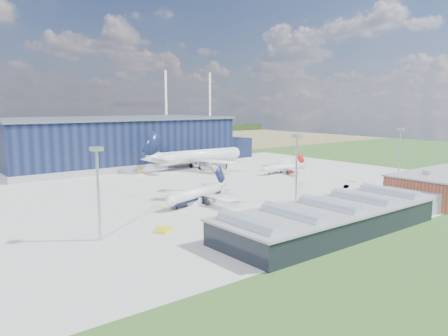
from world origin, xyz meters
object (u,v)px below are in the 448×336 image
(hangar, at_px, (118,144))
(light_mast_west, at_px, (98,178))
(light_mast_center, at_px, (297,157))
(gse_van_b, at_px, (285,162))
(gse_tug_b, at_px, (215,221))
(gse_van_a, at_px, (193,201))
(car_a, at_px, (427,189))
(light_mast_east, at_px, (400,146))
(gse_cart_b, at_px, (141,176))
(car_b, at_px, (346,186))
(gse_tug_c, at_px, (141,171))
(airliner_navy, at_px, (196,188))
(gse_cart_a, at_px, (220,185))
(airliner_red, at_px, (283,164))
(gse_tug_a, at_px, (163,230))
(airliner_widebody, at_px, (198,149))
(ops_building, at_px, (447,185))
(gse_van_c, at_px, (348,203))

(hangar, distance_m, light_mast_west, 139.77)
(light_mast_center, relative_size, gse_van_b, 4.37)
(gse_tug_b, xyz_separation_m, gse_van_a, (7.99, 22.77, 0.55))
(light_mast_center, relative_size, car_a, 6.45)
(light_mast_west, bearing_deg, gse_van_a, 24.12)
(gse_tug_b, height_order, gse_van_a, gse_van_a)
(light_mast_east, height_order, gse_van_b, light_mast_east)
(gse_cart_b, relative_size, car_b, 0.77)
(light_mast_east, height_order, gse_tug_c, light_mast_east)
(airliner_navy, height_order, gse_tug_c, airliner_navy)
(gse_cart_a, distance_m, gse_van_b, 77.64)
(light_mast_center, xyz_separation_m, gse_van_a, (-30.70, 17.59, -14.25))
(light_mast_east, height_order, airliner_navy, light_mast_east)
(hangar, height_order, gse_tug_b, hangar)
(airliner_red, bearing_deg, gse_van_a, 23.91)
(gse_tug_a, xyz_separation_m, gse_cart_b, (36.82, 83.29, -0.10))
(light_mast_west, height_order, gse_van_a, light_mast_west)
(airliner_widebody, height_order, car_a, airliner_widebody)
(gse_tug_a, bearing_deg, ops_building, -35.99)
(airliner_widebody, bearing_deg, airliner_red, -60.72)
(gse_cart_a, relative_size, gse_cart_b, 1.03)
(airliner_red, bearing_deg, gse_tug_c, -39.43)
(ops_building, height_order, gse_cart_b, ops_building)
(gse_van_c, bearing_deg, airliner_red, -22.79)
(airliner_red, height_order, car_a, airliner_red)
(light_mast_center, relative_size, gse_tug_a, 6.51)
(gse_tug_a, height_order, gse_van_c, gse_van_c)
(gse_tug_a, xyz_separation_m, car_a, (109.29, -14.03, -0.13))
(gse_van_a, height_order, gse_van_c, gse_van_c)
(light_mast_center, height_order, gse_cart_b, light_mast_center)
(light_mast_center, distance_m, gse_tug_b, 41.75)
(light_mast_west, xyz_separation_m, airliner_red, (110.81, 45.81, -10.90))
(light_mast_center, relative_size, airliner_red, 0.83)
(hangar, xyz_separation_m, gse_cart_a, (3.90, -86.33, -10.97))
(ops_building, distance_m, gse_tug_b, 87.41)
(light_mast_center, bearing_deg, gse_van_c, -65.04)
(ops_building, bearing_deg, car_a, 50.82)
(car_a, bearing_deg, gse_tug_b, 60.89)
(hangar, distance_m, light_mast_east, 144.23)
(gse_cart_b, bearing_deg, hangar, 41.43)
(light_mast_west, bearing_deg, gse_van_c, -11.67)
(ops_building, bearing_deg, airliner_navy, 147.03)
(gse_cart_a, bearing_deg, ops_building, -53.26)
(ops_building, xyz_separation_m, gse_tug_c, (-55.84, 122.00, -4.18))
(gse_cart_a, xyz_separation_m, car_a, (58.09, -56.48, -0.04))
(hangar, relative_size, airliner_widebody, 2.38)
(gse_tug_a, height_order, gse_van_a, gse_van_a)
(light_mast_west, height_order, gse_van_b, light_mast_west)
(hangar, distance_m, gse_tug_c, 34.79)
(light_mast_west, relative_size, car_b, 6.09)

